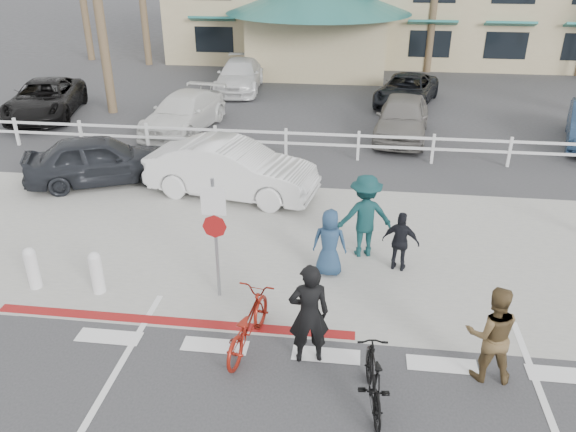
# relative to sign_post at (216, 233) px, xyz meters

# --- Properties ---
(ground) EXTENTS (140.00, 140.00, 0.00)m
(ground) POSITION_rel_sign_post_xyz_m (2.30, -2.20, -1.45)
(ground) COLOR #333335
(sidewalk_plaza) EXTENTS (22.00, 7.00, 0.01)m
(sidewalk_plaza) POSITION_rel_sign_post_xyz_m (2.30, 2.30, -1.44)
(sidewalk_plaza) COLOR gray
(sidewalk_plaza) RESTS_ON ground
(cross_street) EXTENTS (40.00, 5.00, 0.01)m
(cross_street) POSITION_rel_sign_post_xyz_m (2.30, 6.30, -1.45)
(cross_street) COLOR #333335
(cross_street) RESTS_ON ground
(parking_lot) EXTENTS (50.00, 16.00, 0.01)m
(parking_lot) POSITION_rel_sign_post_xyz_m (2.30, 15.80, -1.45)
(parking_lot) COLOR #333335
(parking_lot) RESTS_ON ground
(curb_red) EXTENTS (7.00, 0.25, 0.02)m
(curb_red) POSITION_rel_sign_post_xyz_m (-0.70, -1.00, -1.44)
(curb_red) COLOR maroon
(curb_red) RESTS_ON ground
(rail_fence) EXTENTS (29.40, 0.16, 1.00)m
(rail_fence) POSITION_rel_sign_post_xyz_m (2.80, 8.30, -0.95)
(rail_fence) COLOR silver
(rail_fence) RESTS_ON ground
(sign_post) EXTENTS (0.50, 0.10, 2.90)m
(sign_post) POSITION_rel_sign_post_xyz_m (0.00, 0.00, 0.00)
(sign_post) COLOR gray
(sign_post) RESTS_ON ground
(bollard_0) EXTENTS (0.26, 0.26, 0.95)m
(bollard_0) POSITION_rel_sign_post_xyz_m (-2.50, -0.20, -0.97)
(bollard_0) COLOR silver
(bollard_0) RESTS_ON ground
(bollard_1) EXTENTS (0.26, 0.26, 0.95)m
(bollard_1) POSITION_rel_sign_post_xyz_m (-3.90, -0.20, -0.97)
(bollard_1) COLOR silver
(bollard_1) RESTS_ON ground
(bike_red) EXTENTS (0.98, 1.98, 1.00)m
(bike_red) POSITION_rel_sign_post_xyz_m (0.89, -1.51, -0.95)
(bike_red) COLOR maroon
(bike_red) RESTS_ON ground
(rider_red) EXTENTS (0.77, 0.59, 1.90)m
(rider_red) POSITION_rel_sign_post_xyz_m (1.99, -1.72, -0.50)
(rider_red) COLOR black
(rider_red) RESTS_ON ground
(bike_black) EXTENTS (0.66, 1.73, 1.01)m
(bike_black) POSITION_rel_sign_post_xyz_m (3.09, -2.65, -0.94)
(bike_black) COLOR black
(bike_black) RESTS_ON ground
(rider_black) EXTENTS (0.85, 0.67, 1.73)m
(rider_black) POSITION_rel_sign_post_xyz_m (4.96, -1.76, -0.59)
(rider_black) COLOR brown
(rider_black) RESTS_ON ground
(pedestrian_a) EXTENTS (1.40, 1.00, 1.97)m
(pedestrian_a) POSITION_rel_sign_post_xyz_m (2.91, 2.07, -0.47)
(pedestrian_a) COLOR #0F3437
(pedestrian_a) RESTS_ON ground
(pedestrian_child) EXTENTS (0.87, 0.54, 1.39)m
(pedestrian_child) POSITION_rel_sign_post_xyz_m (3.70, 1.50, -0.76)
(pedestrian_child) COLOR black
(pedestrian_child) RESTS_ON ground
(pedestrian_b) EXTENTS (0.77, 0.52, 1.52)m
(pedestrian_b) POSITION_rel_sign_post_xyz_m (2.17, 1.14, -0.69)
(pedestrian_b) COLOR navy
(pedestrian_b) RESTS_ON ground
(car_white_sedan) EXTENTS (5.02, 2.51, 1.58)m
(car_white_sedan) POSITION_rel_sign_post_xyz_m (-0.81, 5.01, -0.66)
(car_white_sedan) COLOR silver
(car_white_sedan) RESTS_ON ground
(car_red_compact) EXTENTS (4.62, 3.26, 1.46)m
(car_red_compact) POSITION_rel_sign_post_xyz_m (-4.89, 5.44, -0.72)
(car_red_compact) COLOR black
(car_red_compact) RESTS_ON ground
(lot_car_0) EXTENTS (3.59, 5.67, 1.46)m
(lot_car_0) POSITION_rel_sign_post_xyz_m (-10.13, 11.89, -0.72)
(lot_car_0) COLOR black
(lot_car_0) RESTS_ON ground
(lot_car_1) EXTENTS (2.68, 5.03, 1.39)m
(lot_car_1) POSITION_rel_sign_post_xyz_m (-3.94, 10.76, -0.76)
(lot_car_1) COLOR white
(lot_car_1) RESTS_ON ground
(lot_car_2) EXTENTS (2.37, 4.70, 1.53)m
(lot_car_2) POSITION_rel_sign_post_xyz_m (4.25, 10.91, -0.68)
(lot_car_2) COLOR slate
(lot_car_2) RESTS_ON ground
(lot_car_4) EXTENTS (2.32, 5.02, 1.42)m
(lot_car_4) POSITION_rel_sign_post_xyz_m (-3.12, 17.30, -0.74)
(lot_car_4) COLOR silver
(lot_car_4) RESTS_ON ground
(lot_car_5) EXTENTS (3.34, 5.08, 1.30)m
(lot_car_5) POSITION_rel_sign_post_xyz_m (4.70, 15.63, -0.80)
(lot_car_5) COLOR black
(lot_car_5) RESTS_ON ground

